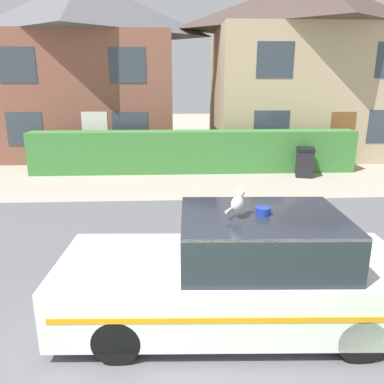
{
  "coord_description": "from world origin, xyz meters",
  "views": [
    {
      "loc": [
        0.55,
        -2.13,
        3.13
      ],
      "look_at": [
        0.91,
        5.08,
        1.05
      ],
      "focal_mm": 35.0,
      "sensor_mm": 36.0,
      "label": 1
    }
  ],
  "objects": [
    {
      "name": "house_right",
      "position": [
        6.67,
        15.27,
        3.85
      ],
      "size": [
        8.71,
        5.97,
        7.55
      ],
      "color": "tan",
      "rests_on": "ground"
    },
    {
      "name": "wheelie_bin",
      "position": [
        5.15,
        10.55,
        0.51
      ],
      "size": [
        0.76,
        0.84,
        1.01
      ],
      "rotation": [
        0.0,
        0.0,
        -0.27
      ],
      "color": "black",
      "rests_on": "ground"
    },
    {
      "name": "garden_hedge",
      "position": [
        1.3,
        11.44,
        0.76
      ],
      "size": [
        11.79,
        0.85,
        1.51
      ],
      "primitive_type": "cube",
      "color": "#3D7F38",
      "rests_on": "ground"
    },
    {
      "name": "cat",
      "position": [
        1.33,
        2.18,
        1.75
      ],
      "size": [
        0.28,
        0.26,
        0.27
      ],
      "rotation": [
        0.0,
        0.0,
        1.02
      ],
      "color": "silver",
      "rests_on": "police_car"
    },
    {
      "name": "house_left",
      "position": [
        -3.2,
        15.71,
        3.82
      ],
      "size": [
        7.85,
        5.8,
        7.48
      ],
      "color": "brown",
      "rests_on": "ground"
    },
    {
      "name": "police_car",
      "position": [
        1.39,
        2.29,
        0.72
      ],
      "size": [
        4.6,
        1.91,
        1.63
      ],
      "rotation": [
        0.0,
        0.0,
        3.1
      ],
      "color": "black",
      "rests_on": "road_strip"
    },
    {
      "name": "road_strip",
      "position": [
        0.0,
        4.42,
        0.01
      ],
      "size": [
        28.0,
        6.88,
        0.01
      ],
      "primitive_type": "cube",
      "color": "#5B5B60",
      "rests_on": "ground"
    }
  ]
}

